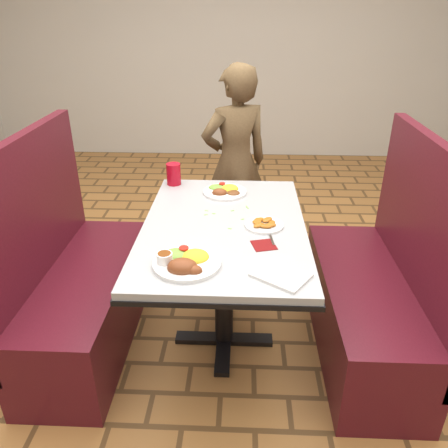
{
  "coord_description": "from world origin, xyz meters",
  "views": [
    {
      "loc": [
        0.09,
        -1.93,
        1.72
      ],
      "look_at": [
        0.0,
        0.0,
        0.75
      ],
      "focal_mm": 35.0,
      "sensor_mm": 36.0,
      "label": 1
    }
  ],
  "objects_px": {
    "near_dinner_plate": "(185,259)",
    "booth_bench_left": "(78,290)",
    "far_dinner_plate": "(225,189)",
    "plantain_plate": "(264,224)",
    "diner_person": "(235,163)",
    "booth_bench_right": "(374,298)",
    "dining_table": "(224,241)",
    "red_tumbler": "(174,174)"
  },
  "relations": [
    {
      "from": "dining_table",
      "to": "diner_person",
      "type": "bearing_deg",
      "value": 88.35
    },
    {
      "from": "dining_table",
      "to": "far_dinner_plate",
      "type": "xyz_separation_m",
      "value": [
        -0.01,
        0.4,
        0.12
      ]
    },
    {
      "from": "far_dinner_plate",
      "to": "red_tumbler",
      "type": "height_order",
      "value": "red_tumbler"
    },
    {
      "from": "booth_bench_right",
      "to": "red_tumbler",
      "type": "height_order",
      "value": "booth_bench_right"
    },
    {
      "from": "booth_bench_left",
      "to": "red_tumbler",
      "type": "height_order",
      "value": "booth_bench_left"
    },
    {
      "from": "diner_person",
      "to": "far_dinner_plate",
      "type": "bearing_deg",
      "value": 61.79
    },
    {
      "from": "far_dinner_plate",
      "to": "booth_bench_right",
      "type": "bearing_deg",
      "value": -26.32
    },
    {
      "from": "booth_bench_right",
      "to": "red_tumbler",
      "type": "bearing_deg",
      "value": 154.99
    },
    {
      "from": "booth_bench_right",
      "to": "far_dinner_plate",
      "type": "distance_m",
      "value": 1.01
    },
    {
      "from": "near_dinner_plate",
      "to": "plantain_plate",
      "type": "xyz_separation_m",
      "value": [
        0.34,
        0.38,
        -0.02
      ]
    },
    {
      "from": "booth_bench_right",
      "to": "red_tumbler",
      "type": "distance_m",
      "value": 1.33
    },
    {
      "from": "near_dinner_plate",
      "to": "booth_bench_left",
      "type": "bearing_deg",
      "value": 149.2
    },
    {
      "from": "dining_table",
      "to": "red_tumbler",
      "type": "bearing_deg",
      "value": 121.87
    },
    {
      "from": "far_dinner_plate",
      "to": "red_tumbler",
      "type": "distance_m",
      "value": 0.34
    },
    {
      "from": "diner_person",
      "to": "plantain_plate",
      "type": "bearing_deg",
      "value": 74.06
    },
    {
      "from": "dining_table",
      "to": "near_dinner_plate",
      "type": "height_order",
      "value": "near_dinner_plate"
    },
    {
      "from": "booth_bench_left",
      "to": "plantain_plate",
      "type": "height_order",
      "value": "booth_bench_left"
    },
    {
      "from": "booth_bench_right",
      "to": "plantain_plate",
      "type": "distance_m",
      "value": 0.74
    },
    {
      "from": "near_dinner_plate",
      "to": "red_tumbler",
      "type": "relative_size",
      "value": 2.24
    },
    {
      "from": "plantain_plate",
      "to": "red_tumbler",
      "type": "xyz_separation_m",
      "value": [
        -0.52,
        0.54,
        0.05
      ]
    },
    {
      "from": "booth_bench_right",
      "to": "diner_person",
      "type": "bearing_deg",
      "value": 125.21
    },
    {
      "from": "plantain_plate",
      "to": "diner_person",
      "type": "bearing_deg",
      "value": 98.55
    },
    {
      "from": "plantain_plate",
      "to": "red_tumbler",
      "type": "bearing_deg",
      "value": 134.14
    },
    {
      "from": "near_dinner_plate",
      "to": "far_dinner_plate",
      "type": "xyz_separation_m",
      "value": [
        0.13,
        0.79,
        -0.01
      ]
    },
    {
      "from": "far_dinner_plate",
      "to": "booth_bench_left",
      "type": "bearing_deg",
      "value": -152.92
    },
    {
      "from": "dining_table",
      "to": "far_dinner_plate",
      "type": "height_order",
      "value": "far_dinner_plate"
    },
    {
      "from": "booth_bench_left",
      "to": "booth_bench_right",
      "type": "xyz_separation_m",
      "value": [
        1.6,
        0.0,
        0.0
      ]
    },
    {
      "from": "booth_bench_right",
      "to": "near_dinner_plate",
      "type": "distance_m",
      "value": 1.12
    },
    {
      "from": "booth_bench_left",
      "to": "diner_person",
      "type": "relative_size",
      "value": 0.86
    },
    {
      "from": "dining_table",
      "to": "far_dinner_plate",
      "type": "bearing_deg",
      "value": 91.88
    },
    {
      "from": "dining_table",
      "to": "plantain_plate",
      "type": "distance_m",
      "value": 0.23
    },
    {
      "from": "booth_bench_left",
      "to": "plantain_plate",
      "type": "bearing_deg",
      "value": -0.84
    },
    {
      "from": "dining_table",
      "to": "plantain_plate",
      "type": "bearing_deg",
      "value": -4.22
    },
    {
      "from": "booth_bench_left",
      "to": "booth_bench_right",
      "type": "bearing_deg",
      "value": 0.0
    },
    {
      "from": "red_tumbler",
      "to": "plantain_plate",
      "type": "bearing_deg",
      "value": -45.86
    },
    {
      "from": "booth_bench_left",
      "to": "dining_table",
      "type": "bearing_deg",
      "value": 0.0
    },
    {
      "from": "booth_bench_right",
      "to": "red_tumbler",
      "type": "xyz_separation_m",
      "value": [
        -1.12,
        0.52,
        0.48
      ]
    },
    {
      "from": "booth_bench_left",
      "to": "booth_bench_right",
      "type": "height_order",
      "value": "same"
    },
    {
      "from": "booth_bench_left",
      "to": "near_dinner_plate",
      "type": "xyz_separation_m",
      "value": [
        0.65,
        -0.39,
        0.45
      ]
    },
    {
      "from": "far_dinner_plate",
      "to": "plantain_plate",
      "type": "xyz_separation_m",
      "value": [
        0.21,
        -0.42,
        -0.01
      ]
    },
    {
      "from": "far_dinner_plate",
      "to": "red_tumbler",
      "type": "bearing_deg",
      "value": 158.52
    },
    {
      "from": "booth_bench_right",
      "to": "booth_bench_left",
      "type": "bearing_deg",
      "value": 180.0
    }
  ]
}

